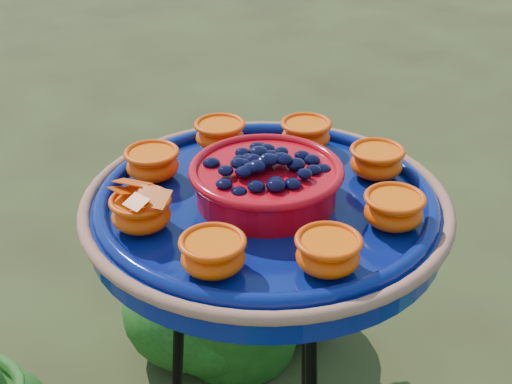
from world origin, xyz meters
TOP-DOWN VIEW (x-y plane):
  - feeder_dish at (0.03, 0.13)m, footprint 0.63×0.63m
  - shrub_back_left at (-0.64, 0.62)m, footprint 0.99×1.00m

SIDE VIEW (x-z plane):
  - shrub_back_left at x=-0.64m, z-range 0.00..0.84m
  - feeder_dish at x=0.03m, z-range 0.96..1.07m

